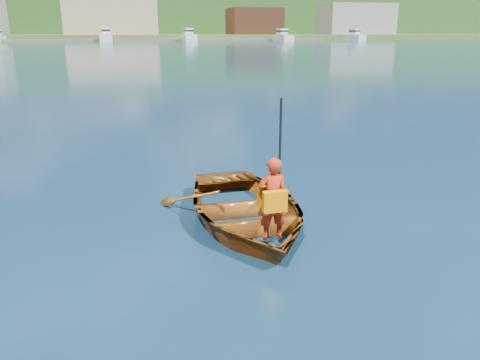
{
  "coord_description": "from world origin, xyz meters",
  "views": [
    {
      "loc": [
        -1.34,
        -7.6,
        2.93
      ],
      "look_at": [
        0.28,
        -0.82,
        0.72
      ],
      "focal_mm": 35.0,
      "sensor_mm": 36.0,
      "label": 1
    }
  ],
  "objects_px": {
    "rowboat": "(245,209)",
    "child_paddler": "(272,199)",
    "marina_yachts": "(137,37)",
    "dock": "(158,40)"
  },
  "relations": [
    {
      "from": "rowboat",
      "to": "child_paddler",
      "type": "xyz_separation_m",
      "value": [
        0.17,
        -0.9,
        0.48
      ]
    },
    {
      "from": "dock",
      "to": "child_paddler",
      "type": "bearing_deg",
      "value": -93.3
    },
    {
      "from": "child_paddler",
      "to": "marina_yachts",
      "type": "bearing_deg",
      "value": 89.19
    },
    {
      "from": "rowboat",
      "to": "child_paddler",
      "type": "height_order",
      "value": "child_paddler"
    },
    {
      "from": "marina_yachts",
      "to": "dock",
      "type": "bearing_deg",
      "value": 35.49
    },
    {
      "from": "child_paddler",
      "to": "marina_yachts",
      "type": "height_order",
      "value": "marina_yachts"
    },
    {
      "from": "rowboat",
      "to": "dock",
      "type": "bearing_deg",
      "value": 86.62
    },
    {
      "from": "child_paddler",
      "to": "marina_yachts",
      "type": "relative_size",
      "value": 0.01
    },
    {
      "from": "rowboat",
      "to": "child_paddler",
      "type": "relative_size",
      "value": 1.84
    },
    {
      "from": "rowboat",
      "to": "dock",
      "type": "relative_size",
      "value": 0.02
    }
  ]
}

